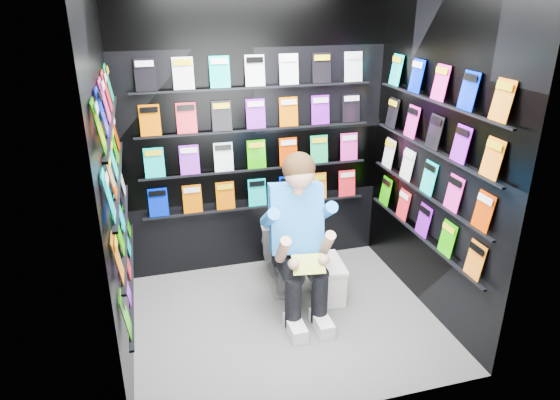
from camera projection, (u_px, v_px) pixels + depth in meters
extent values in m
plane|color=slate|center=(286.00, 320.00, 4.07)|extent=(2.40, 2.40, 0.00)
cube|color=black|center=(255.00, 134.00, 4.46)|extent=(2.40, 0.04, 2.60)
cube|color=black|center=(339.00, 228.00, 2.68)|extent=(2.40, 0.04, 2.60)
cube|color=black|center=(111.00, 185.00, 3.27)|extent=(0.04, 2.00, 2.60)
cube|color=black|center=(435.00, 156.00, 3.86)|extent=(0.04, 2.00, 2.60)
imported|color=white|center=(282.00, 246.00, 4.48)|extent=(0.52, 0.80, 0.73)
cube|color=white|center=(327.00, 280.00, 4.34)|extent=(0.26, 0.42, 0.31)
cube|color=white|center=(328.00, 264.00, 4.28)|extent=(0.28, 0.45, 0.03)
cube|color=green|center=(308.00, 264.00, 3.75)|extent=(0.26, 0.18, 0.10)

